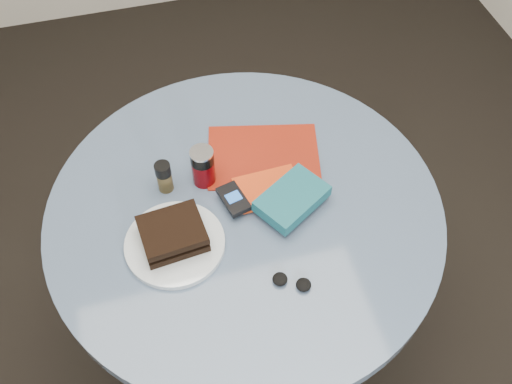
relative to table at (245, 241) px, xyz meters
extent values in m
plane|color=black|center=(0.00, 0.00, -0.59)|extent=(4.00, 4.00, 0.00)
cylinder|color=black|center=(0.00, 0.00, -0.57)|extent=(0.48, 0.48, 0.03)
cylinder|color=black|center=(0.00, 0.00, -0.22)|extent=(0.11, 0.11, 0.68)
cylinder|color=#42546D|center=(0.00, 0.00, 0.14)|extent=(1.00, 1.00, 0.04)
cylinder|color=silver|center=(-0.19, -0.07, 0.17)|extent=(0.28, 0.28, 0.02)
cube|color=black|center=(-0.19, -0.06, 0.19)|extent=(0.16, 0.14, 0.02)
cube|color=#342113|center=(-0.19, -0.06, 0.20)|extent=(0.14, 0.12, 0.01)
cube|color=black|center=(-0.19, -0.06, 0.22)|extent=(0.16, 0.14, 0.02)
cylinder|color=#5C0409|center=(-0.08, 0.11, 0.20)|extent=(0.07, 0.07, 0.08)
cylinder|color=black|center=(-0.08, 0.11, 0.25)|extent=(0.07, 0.07, 0.03)
cylinder|color=silver|center=(-0.08, 0.11, 0.27)|extent=(0.07, 0.07, 0.01)
cylinder|color=#4A3E1F|center=(-0.18, 0.11, 0.19)|extent=(0.04, 0.04, 0.06)
cylinder|color=black|center=(-0.18, 0.11, 0.24)|extent=(0.04, 0.04, 0.03)
cube|color=maroon|center=(0.09, 0.15, 0.17)|extent=(0.34, 0.28, 0.01)
cube|color=red|center=(0.07, 0.03, 0.18)|extent=(0.17, 0.12, 0.01)
cube|color=#124D59|center=(0.11, -0.03, 0.20)|extent=(0.21, 0.19, 0.03)
cube|color=black|center=(-0.02, 0.01, 0.19)|extent=(0.08, 0.10, 0.01)
cube|color=#2255AC|center=(-0.02, 0.01, 0.20)|extent=(0.04, 0.04, 0.00)
ellipsoid|color=black|center=(0.03, -0.22, 0.17)|extent=(0.05, 0.05, 0.02)
ellipsoid|color=black|center=(0.07, -0.25, 0.17)|extent=(0.05, 0.05, 0.02)
camera|label=1|loc=(-0.19, -0.81, 1.33)|focal=40.00mm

